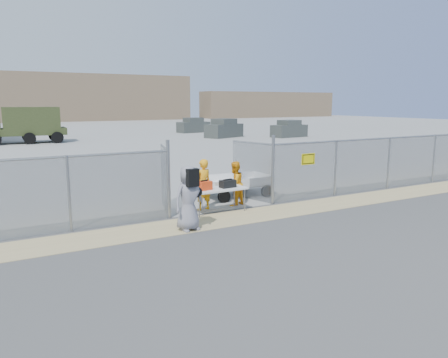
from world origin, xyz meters
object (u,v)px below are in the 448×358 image
security_worker_left (203,185)px  visitor (189,198)px  security_worker_right (235,184)px  utility_trailer (235,185)px  folding_table (218,201)px

security_worker_left → visitor: 2.41m
security_worker_left → security_worker_right: bearing=173.7°
utility_trailer → security_worker_left: bearing=-147.9°
security_worker_left → utility_trailer: 2.56m
visitor → utility_trailer: size_ratio=0.53×
utility_trailer → folding_table: bearing=-134.6°
folding_table → utility_trailer: (1.83, 1.95, 0.02)m
security_worker_left → folding_table: bearing=107.2°
visitor → utility_trailer: visitor is taller
security_worker_left → security_worker_right: security_worker_left is taller
folding_table → security_worker_right: security_worker_right is taller
security_worker_left → visitor: bearing=46.0°
security_worker_left → utility_trailer: (2.10, 1.39, -0.45)m
security_worker_left → utility_trailer: bearing=-154.5°
visitor → utility_trailer: (3.51, 3.33, -0.52)m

